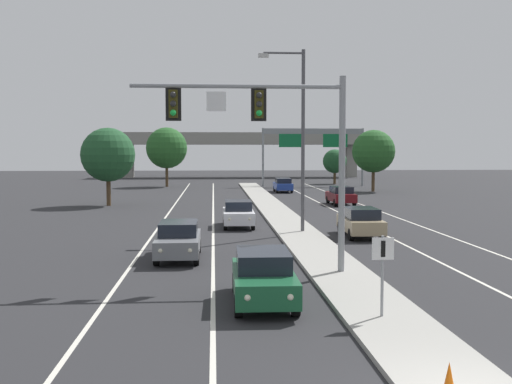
{
  "coord_description": "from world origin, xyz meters",
  "views": [
    {
      "loc": [
        -4.67,
        -10.37,
        4.64
      ],
      "look_at": [
        -3.2,
        10.52,
        3.2
      ],
      "focal_mm": 42.56,
      "sensor_mm": 36.0,
      "label": 1
    }
  ],
  "objects_px": {
    "car_receding_blue": "(283,185)",
    "car_oncoming_white": "(238,213)",
    "street_lamp_median": "(299,129)",
    "tree_far_right_a": "(335,161)",
    "overhead_signal_mast": "(274,131)",
    "tree_far_left_a": "(108,155)",
    "highway_sign_gantry": "(313,139)",
    "tree_far_right_b": "(374,151)",
    "car_receding_tan": "(361,222)",
    "car_oncoming_green": "(263,276)",
    "car_oncoming_grey": "(179,240)",
    "traffic_cone_median_nose": "(449,383)",
    "median_sign_post": "(383,264)",
    "tree_far_left_b": "(167,148)",
    "car_receding_darkred": "(341,195)"
  },
  "relations": [
    {
      "from": "car_receding_tan",
      "to": "car_receding_blue",
      "type": "height_order",
      "value": "same"
    },
    {
      "from": "overhead_signal_mast",
      "to": "street_lamp_median",
      "type": "distance_m",
      "value": 11.56
    },
    {
      "from": "median_sign_post",
      "to": "car_oncoming_white",
      "type": "xyz_separation_m",
      "value": [
        -3.05,
        20.73,
        -0.77
      ]
    },
    {
      "from": "street_lamp_median",
      "to": "tree_far_right_a",
      "type": "height_order",
      "value": "street_lamp_median"
    },
    {
      "from": "overhead_signal_mast",
      "to": "tree_far_right_b",
      "type": "height_order",
      "value": "overhead_signal_mast"
    },
    {
      "from": "median_sign_post",
      "to": "car_receding_darkred",
      "type": "relative_size",
      "value": 0.49
    },
    {
      "from": "car_receding_blue",
      "to": "tree_far_right_b",
      "type": "xyz_separation_m",
      "value": [
        10.28,
        0.39,
        3.71
      ]
    },
    {
      "from": "overhead_signal_mast",
      "to": "traffic_cone_median_nose",
      "type": "height_order",
      "value": "overhead_signal_mast"
    },
    {
      "from": "highway_sign_gantry",
      "to": "tree_far_left_b",
      "type": "height_order",
      "value": "tree_far_left_b"
    },
    {
      "from": "tree_far_left_a",
      "to": "tree_far_right_b",
      "type": "bearing_deg",
      "value": 30.36
    },
    {
      "from": "tree_far_right_a",
      "to": "traffic_cone_median_nose",
      "type": "bearing_deg",
      "value": -99.83
    },
    {
      "from": "car_oncoming_grey",
      "to": "car_oncoming_white",
      "type": "relative_size",
      "value": 1.0
    },
    {
      "from": "car_oncoming_white",
      "to": "tree_far_right_b",
      "type": "xyz_separation_m",
      "value": [
        16.48,
        30.52,
        3.71
      ]
    },
    {
      "from": "median_sign_post",
      "to": "tree_far_left_b",
      "type": "distance_m",
      "value": 63.01
    },
    {
      "from": "car_oncoming_grey",
      "to": "traffic_cone_median_nose",
      "type": "bearing_deg",
      "value": -70.05
    },
    {
      "from": "car_receding_blue",
      "to": "car_oncoming_white",
      "type": "bearing_deg",
      "value": -101.63
    },
    {
      "from": "car_oncoming_green",
      "to": "car_receding_tan",
      "type": "bearing_deg",
      "value": 65.12
    },
    {
      "from": "overhead_signal_mast",
      "to": "tree_far_left_b",
      "type": "height_order",
      "value": "tree_far_left_b"
    },
    {
      "from": "tree_far_left_b",
      "to": "tree_far_left_a",
      "type": "relative_size",
      "value": 1.16
    },
    {
      "from": "street_lamp_median",
      "to": "tree_far_right_a",
      "type": "relative_size",
      "value": 2.09
    },
    {
      "from": "car_receding_darkred",
      "to": "tree_far_right_b",
      "type": "distance_m",
      "value": 18.13
    },
    {
      "from": "street_lamp_median",
      "to": "tree_far_right_a",
      "type": "xyz_separation_m",
      "value": [
        12.04,
        49.59,
        -2.67
      ]
    },
    {
      "from": "street_lamp_median",
      "to": "car_receding_tan",
      "type": "relative_size",
      "value": 2.22
    },
    {
      "from": "car_oncoming_green",
      "to": "car_oncoming_grey",
      "type": "xyz_separation_m",
      "value": [
        -3.0,
        7.79,
        0.0
      ]
    },
    {
      "from": "car_oncoming_white",
      "to": "tree_far_right_a",
      "type": "distance_m",
      "value": 48.81
    },
    {
      "from": "traffic_cone_median_nose",
      "to": "car_oncoming_grey",
      "type": "bearing_deg",
      "value": 109.95
    },
    {
      "from": "tree_far_right_b",
      "to": "tree_far_left_a",
      "type": "height_order",
      "value": "tree_far_right_b"
    },
    {
      "from": "car_oncoming_green",
      "to": "traffic_cone_median_nose",
      "type": "xyz_separation_m",
      "value": [
        2.68,
        -7.85,
        -0.31
      ]
    },
    {
      "from": "tree_far_left_a",
      "to": "highway_sign_gantry",
      "type": "bearing_deg",
      "value": 50.53
    },
    {
      "from": "car_receding_darkred",
      "to": "tree_far_left_b",
      "type": "xyz_separation_m",
      "value": [
        -16.79,
        27.05,
        4.12
      ]
    },
    {
      "from": "tree_far_right_a",
      "to": "tree_far_left_b",
      "type": "xyz_separation_m",
      "value": [
        -22.71,
        -4.99,
        1.82
      ]
    },
    {
      "from": "car_oncoming_grey",
      "to": "traffic_cone_median_nose",
      "type": "xyz_separation_m",
      "value": [
        5.68,
        -15.65,
        -0.31
      ]
    },
    {
      "from": "car_oncoming_green",
      "to": "car_oncoming_white",
      "type": "xyz_separation_m",
      "value": [
        -0.01,
        18.49,
        0.0
      ]
    },
    {
      "from": "overhead_signal_mast",
      "to": "car_receding_tan",
      "type": "xyz_separation_m",
      "value": [
        5.66,
        9.84,
        -4.53
      ]
    },
    {
      "from": "car_receding_tan",
      "to": "car_receding_blue",
      "type": "bearing_deg",
      "value": 90.3
    },
    {
      "from": "overhead_signal_mast",
      "to": "car_receding_blue",
      "type": "xyz_separation_m",
      "value": [
        5.47,
        44.7,
        -4.53
      ]
    },
    {
      "from": "street_lamp_median",
      "to": "car_receding_darkred",
      "type": "height_order",
      "value": "street_lamp_median"
    },
    {
      "from": "car_receding_tan",
      "to": "car_receding_blue",
      "type": "relative_size",
      "value": 1.01
    },
    {
      "from": "car_receding_darkred",
      "to": "tree_far_right_b",
      "type": "xyz_separation_m",
      "value": [
        7.13,
        16.26,
        3.71
      ]
    },
    {
      "from": "car_oncoming_grey",
      "to": "tree_far_right_b",
      "type": "height_order",
      "value": "tree_far_right_b"
    },
    {
      "from": "overhead_signal_mast",
      "to": "tree_far_left_a",
      "type": "xyz_separation_m",
      "value": [
        -11.01,
        29.41,
        -1.09
      ]
    },
    {
      "from": "car_oncoming_green",
      "to": "car_receding_darkred",
      "type": "height_order",
      "value": "same"
    },
    {
      "from": "overhead_signal_mast",
      "to": "tree_far_right_b",
      "type": "bearing_deg",
      "value": 70.75
    },
    {
      "from": "overhead_signal_mast",
      "to": "car_oncoming_grey",
      "type": "xyz_separation_m",
      "value": [
        -3.73,
        3.87,
        -4.53
      ]
    },
    {
      "from": "highway_sign_gantry",
      "to": "tree_far_right_a",
      "type": "xyz_separation_m",
      "value": [
        3.89,
        5.16,
        -3.04
      ]
    },
    {
      "from": "highway_sign_gantry",
      "to": "tree_far_right_b",
      "type": "relative_size",
      "value": 1.91
    },
    {
      "from": "tree_far_right_a",
      "to": "tree_far_left_a",
      "type": "distance_m",
      "value": 40.55
    },
    {
      "from": "highway_sign_gantry",
      "to": "car_oncoming_green",
      "type": "bearing_deg",
      "value": -100.8
    },
    {
      "from": "overhead_signal_mast",
      "to": "tree_far_right_a",
      "type": "relative_size",
      "value": 1.63
    },
    {
      "from": "car_oncoming_grey",
      "to": "car_receding_tan",
      "type": "bearing_deg",
      "value": 32.45
    }
  ]
}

